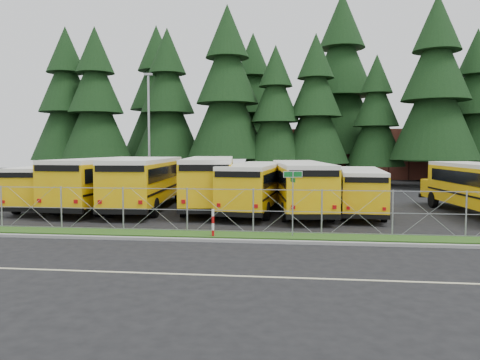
% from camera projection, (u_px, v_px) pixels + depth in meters
% --- Properties ---
extents(ground, '(120.00, 120.00, 0.00)m').
position_uv_depth(ground, '(277.00, 230.00, 21.67)').
color(ground, black).
rests_on(ground, ground).
extents(curb, '(50.00, 0.25, 0.12)m').
position_uv_depth(curb, '(273.00, 242.00, 18.60)').
color(curb, gray).
rests_on(curb, ground).
extents(grass_verge, '(50.00, 1.40, 0.06)m').
position_uv_depth(grass_verge, '(275.00, 236.00, 19.99)').
color(grass_verge, '#1D4814').
rests_on(grass_verge, ground).
extents(road_lane_line, '(50.00, 0.12, 0.01)m').
position_uv_depth(road_lane_line, '(265.00, 277.00, 13.75)').
color(road_lane_line, beige).
rests_on(road_lane_line, ground).
extents(chainlink_fence, '(44.00, 0.10, 2.00)m').
position_uv_depth(chainlink_fence, '(276.00, 211.00, 20.61)').
color(chainlink_fence, '#999CA1').
rests_on(chainlink_fence, ground).
extents(brick_building, '(22.00, 10.00, 6.00)m').
position_uv_depth(brick_building, '(336.00, 154.00, 60.37)').
color(brick_building, brown).
rests_on(brick_building, ground).
extents(bus_0, '(3.40, 10.38, 2.67)m').
position_uv_depth(bus_0, '(56.00, 187.00, 29.55)').
color(bus_0, '#EEAD07').
rests_on(bus_0, ground).
extents(bus_1, '(3.71, 12.17, 3.15)m').
position_uv_depth(bus_1, '(108.00, 183.00, 29.17)').
color(bus_1, '#EEAD07').
rests_on(bus_1, ground).
extents(bus_2, '(3.69, 12.17, 3.14)m').
position_uv_depth(bus_2, '(147.00, 184.00, 28.83)').
color(bus_2, '#EEAD07').
rests_on(bus_2, ground).
extents(bus_3, '(4.38, 12.39, 3.18)m').
position_uv_depth(bus_3, '(210.00, 183.00, 29.03)').
color(bus_3, '#EEAD07').
rests_on(bus_3, ground).
extents(bus_4, '(3.56, 11.10, 2.86)m').
position_uv_depth(bus_4, '(256.00, 188.00, 27.61)').
color(bus_4, '#EEAD07').
rests_on(bus_4, ground).
extents(bus_5, '(3.96, 11.53, 2.96)m').
position_uv_depth(bus_5, '(300.00, 188.00, 27.05)').
color(bus_5, '#EEAD07').
rests_on(bus_5, ground).
extents(bus_6, '(3.04, 9.96, 2.57)m').
position_uv_depth(bus_6, '(361.00, 191.00, 26.84)').
color(bus_6, '#EEAD07').
rests_on(bus_6, ground).
extents(bus_east, '(3.74, 11.36, 2.92)m').
position_uv_depth(bus_east, '(480.00, 190.00, 25.84)').
color(bus_east, '#EEAD07').
rests_on(bus_east, ground).
extents(street_sign, '(0.80, 0.53, 2.81)m').
position_uv_depth(street_sign, '(293.00, 190.00, 19.74)').
color(street_sign, '#999CA1').
rests_on(street_sign, ground).
extents(striped_bollard, '(0.11, 0.11, 1.20)m').
position_uv_depth(striped_bollard, '(213.00, 223.00, 19.81)').
color(striped_bollard, '#B20C0C').
rests_on(striped_bollard, ground).
extents(light_standard, '(0.70, 0.35, 10.14)m').
position_uv_depth(light_standard, '(149.00, 128.00, 40.25)').
color(light_standard, '#999CA1').
rests_on(light_standard, ground).
extents(conifer_0, '(7.60, 7.60, 16.81)m').
position_uv_depth(conifer_0, '(67.00, 105.00, 50.66)').
color(conifer_0, black).
rests_on(conifer_0, ground).
extents(conifer_1, '(7.40, 7.40, 16.37)m').
position_uv_depth(conifer_1, '(96.00, 106.00, 48.86)').
color(conifer_1, black).
rests_on(conifer_1, ground).
extents(conifer_2, '(7.50, 7.50, 16.59)m').
position_uv_depth(conifer_2, '(168.00, 106.00, 50.36)').
color(conifer_2, black).
rests_on(conifer_2, ground).
extents(conifer_3, '(8.28, 8.28, 18.32)m').
position_uv_depth(conifer_3, '(227.00, 95.00, 47.87)').
color(conifer_3, black).
rests_on(conifer_3, ground).
extents(conifer_4, '(6.35, 6.35, 14.04)m').
position_uv_depth(conifer_4, '(275.00, 115.00, 47.00)').
color(conifer_4, black).
rests_on(conifer_4, ground).
extents(conifer_5, '(6.88, 6.88, 15.21)m').
position_uv_depth(conifer_5, '(315.00, 110.00, 47.00)').
color(conifer_5, black).
rests_on(conifer_5, ground).
extents(conifer_6, '(5.92, 5.92, 13.08)m').
position_uv_depth(conifer_6, '(376.00, 120.00, 46.86)').
color(conifer_6, black).
rests_on(conifer_6, ground).
extents(conifer_7, '(8.16, 8.16, 18.06)m').
position_uv_depth(conifer_7, '(436.00, 91.00, 43.63)').
color(conifer_7, black).
rests_on(conifer_7, ground).
extents(conifer_8, '(7.05, 7.05, 15.59)m').
position_uv_depth(conifer_8, '(476.00, 107.00, 46.68)').
color(conifer_8, black).
rests_on(conifer_8, ground).
extents(conifer_10, '(8.27, 8.27, 18.29)m').
position_uv_depth(conifer_10, '(157.00, 103.00, 55.96)').
color(conifer_10, black).
rests_on(conifer_10, ground).
extents(conifer_11, '(7.75, 7.75, 17.15)m').
position_uv_depth(conifer_11, '(253.00, 107.00, 54.85)').
color(conifer_11, black).
rests_on(conifer_11, ground).
extents(conifer_12, '(9.53, 9.53, 21.07)m').
position_uv_depth(conifer_12, '(341.00, 87.00, 52.42)').
color(conifer_12, black).
rests_on(conifer_12, ground).
extents(conifer_13, '(6.85, 6.85, 15.14)m').
position_uv_depth(conifer_13, '(432.00, 114.00, 53.23)').
color(conifer_13, black).
rests_on(conifer_13, ground).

